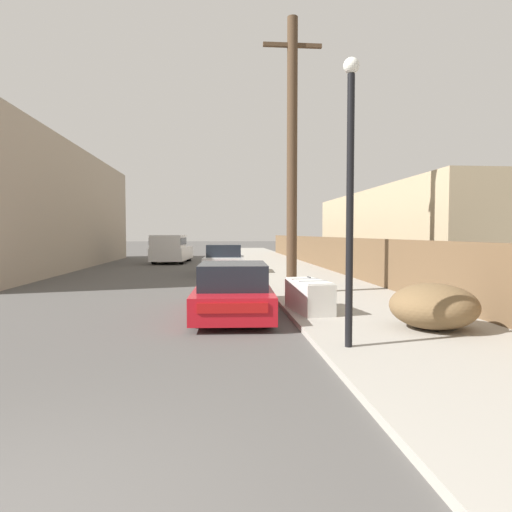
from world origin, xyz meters
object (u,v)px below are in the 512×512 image
object	(u,v)px
pickup_truck	(171,249)
brush_pile	(434,306)
car_parked_mid	(224,260)
utility_pole	(292,154)
street_lamp	(350,181)
discarded_fridge	(309,296)
parked_sports_car_red	(233,292)

from	to	relation	value
pickup_truck	brush_pile	xyz separation A→B (m)	(7.27, -22.06, -0.36)
car_parked_mid	utility_pole	size ratio (longest dim) A/B	0.51
street_lamp	brush_pile	distance (m)	3.30
utility_pole	brush_pile	xyz separation A→B (m)	(1.90, -5.51, -3.86)
utility_pole	street_lamp	bearing A→B (deg)	-91.36
discarded_fridge	car_parked_mid	bearing A→B (deg)	90.67
discarded_fridge	pickup_truck	world-z (taller)	pickup_truck
parked_sports_car_red	pickup_truck	bearing A→B (deg)	102.14
pickup_truck	street_lamp	bearing A→B (deg)	107.07
discarded_fridge	pickup_truck	bearing A→B (deg)	96.35
parked_sports_car_red	street_lamp	xyz separation A→B (m)	(1.77, -3.63, 2.25)
utility_pole	brush_pile	size ratio (longest dim) A/B	5.00
pickup_truck	utility_pole	bearing A→B (deg)	112.44
car_parked_mid	utility_pole	xyz separation A→B (m)	(1.96, -8.11, 3.75)
discarded_fridge	pickup_truck	size ratio (longest dim) A/B	0.33
car_parked_mid	brush_pile	world-z (taller)	car_parked_mid
brush_pile	street_lamp	bearing A→B (deg)	-148.82
parked_sports_car_red	car_parked_mid	world-z (taller)	car_parked_mid
parked_sports_car_red	car_parked_mid	distance (m)	11.23
pickup_truck	street_lamp	distance (m)	23.96
parked_sports_car_red	pickup_truck	world-z (taller)	pickup_truck
discarded_fridge	car_parked_mid	world-z (taller)	car_parked_mid
discarded_fridge	pickup_truck	distance (m)	20.59
utility_pole	car_parked_mid	bearing A→B (deg)	103.59
car_parked_mid	street_lamp	size ratio (longest dim) A/B	0.92
discarded_fridge	utility_pole	xyz separation A→B (m)	(0.13, 3.36, 3.93)
street_lamp	brush_pile	world-z (taller)	street_lamp
car_parked_mid	street_lamp	world-z (taller)	street_lamp
parked_sports_car_red	utility_pole	distance (m)	5.31
discarded_fridge	utility_pole	size ratio (longest dim) A/B	0.21
street_lamp	utility_pole	bearing A→B (deg)	88.64
discarded_fridge	pickup_truck	xyz separation A→B (m)	(-5.24, 19.91, 0.43)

